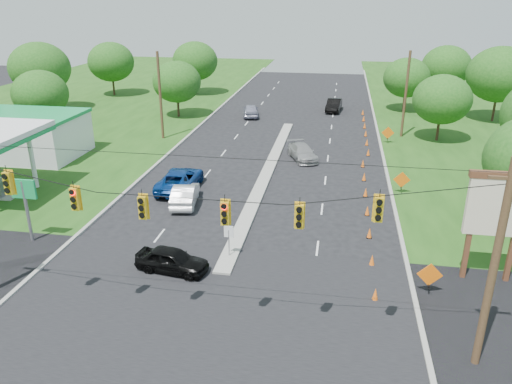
% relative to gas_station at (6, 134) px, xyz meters
% --- Properties ---
extents(ground, '(160.00, 160.00, 0.00)m').
position_rel_gas_station_xyz_m(ground, '(23.64, -20.24, -2.58)').
color(ground, black).
rests_on(ground, ground).
extents(cross_street, '(160.00, 14.00, 0.02)m').
position_rel_gas_station_xyz_m(cross_street, '(23.64, -20.24, -2.58)').
color(cross_street, black).
rests_on(cross_street, ground).
extents(curb_left, '(0.25, 110.00, 0.16)m').
position_rel_gas_station_xyz_m(curb_left, '(13.54, 9.76, -2.58)').
color(curb_left, gray).
rests_on(curb_left, ground).
extents(curb_right, '(0.25, 110.00, 0.16)m').
position_rel_gas_station_xyz_m(curb_right, '(33.74, 9.76, -2.58)').
color(curb_right, gray).
rests_on(curb_right, ground).
extents(median, '(1.00, 34.00, 0.18)m').
position_rel_gas_station_xyz_m(median, '(23.64, 0.76, -2.58)').
color(median, gray).
rests_on(median, ground).
extents(median_sign, '(0.55, 0.06, 2.05)m').
position_rel_gas_station_xyz_m(median_sign, '(23.64, -14.24, -1.11)').
color(median_sign, gray).
rests_on(median_sign, ground).
extents(signal_span, '(25.60, 0.32, 9.00)m').
position_rel_gas_station_xyz_m(signal_span, '(23.59, -21.24, 2.40)').
color(signal_span, '#422D1C').
rests_on(signal_span, ground).
extents(utility_pole_far_left, '(0.28, 0.28, 9.00)m').
position_rel_gas_station_xyz_m(utility_pole_far_left, '(11.14, 9.76, 1.92)').
color(utility_pole_far_left, '#422D1C').
rests_on(utility_pole_far_left, ground).
extents(utility_pole_far_right, '(0.28, 0.28, 9.00)m').
position_rel_gas_station_xyz_m(utility_pole_far_right, '(36.14, 14.76, 1.92)').
color(utility_pole_far_right, '#422D1C').
rests_on(utility_pole_far_right, ground).
extents(gas_station, '(18.40, 19.70, 5.20)m').
position_rel_gas_station_xyz_m(gas_station, '(0.00, 0.00, 0.00)').
color(gas_station, white).
rests_on(gas_station, ground).
extents(pylon_sign, '(5.90, 2.30, 6.12)m').
position_rel_gas_station_xyz_m(pylon_sign, '(37.95, -14.05, 1.42)').
color(pylon_sign, '#59331E').
rests_on(pylon_sign, ground).
extents(cone_0, '(0.32, 0.32, 0.70)m').
position_rel_gas_station_xyz_m(cone_0, '(31.77, -17.24, -2.23)').
color(cone_0, orange).
rests_on(cone_0, ground).
extents(cone_1, '(0.32, 0.32, 0.70)m').
position_rel_gas_station_xyz_m(cone_1, '(31.77, -13.74, -2.23)').
color(cone_1, orange).
rests_on(cone_1, ground).
extents(cone_2, '(0.32, 0.32, 0.70)m').
position_rel_gas_station_xyz_m(cone_2, '(31.77, -10.24, -2.23)').
color(cone_2, orange).
rests_on(cone_2, ground).
extents(cone_3, '(0.32, 0.32, 0.70)m').
position_rel_gas_station_xyz_m(cone_3, '(31.77, -6.74, -2.23)').
color(cone_3, orange).
rests_on(cone_3, ground).
extents(cone_4, '(0.32, 0.32, 0.70)m').
position_rel_gas_station_xyz_m(cone_4, '(31.77, -3.24, -2.23)').
color(cone_4, orange).
rests_on(cone_4, ground).
extents(cone_5, '(0.32, 0.32, 0.70)m').
position_rel_gas_station_xyz_m(cone_5, '(31.77, 0.26, -2.23)').
color(cone_5, orange).
rests_on(cone_5, ground).
extents(cone_6, '(0.32, 0.32, 0.70)m').
position_rel_gas_station_xyz_m(cone_6, '(31.77, 3.76, -2.23)').
color(cone_6, orange).
rests_on(cone_6, ground).
extents(cone_7, '(0.32, 0.32, 0.70)m').
position_rel_gas_station_xyz_m(cone_7, '(32.37, 7.26, -2.23)').
color(cone_7, orange).
rests_on(cone_7, ground).
extents(cone_8, '(0.32, 0.32, 0.70)m').
position_rel_gas_station_xyz_m(cone_8, '(32.37, 10.76, -2.23)').
color(cone_8, orange).
rests_on(cone_8, ground).
extents(cone_9, '(0.32, 0.32, 0.70)m').
position_rel_gas_station_xyz_m(cone_9, '(32.37, 14.26, -2.23)').
color(cone_9, orange).
rests_on(cone_9, ground).
extents(cone_10, '(0.32, 0.32, 0.70)m').
position_rel_gas_station_xyz_m(cone_10, '(32.37, 17.76, -2.23)').
color(cone_10, orange).
rests_on(cone_10, ground).
extents(cone_11, '(0.32, 0.32, 0.70)m').
position_rel_gas_station_xyz_m(cone_11, '(32.37, 21.26, -2.23)').
color(cone_11, orange).
rests_on(cone_11, ground).
extents(cone_12, '(0.32, 0.32, 0.70)m').
position_rel_gas_station_xyz_m(cone_12, '(32.37, 24.76, -2.23)').
color(cone_12, orange).
rests_on(cone_12, ground).
extents(work_sign_0, '(1.27, 0.58, 1.37)m').
position_rel_gas_station_xyz_m(work_sign_0, '(34.44, -16.24, -1.48)').
color(work_sign_0, black).
rests_on(work_sign_0, ground).
extents(work_sign_1, '(1.27, 0.58, 1.37)m').
position_rel_gas_station_xyz_m(work_sign_1, '(34.44, -2.24, -1.48)').
color(work_sign_1, black).
rests_on(work_sign_1, ground).
extents(work_sign_2, '(1.27, 0.58, 1.37)m').
position_rel_gas_station_xyz_m(work_sign_2, '(34.44, 11.76, -1.48)').
color(work_sign_2, black).
rests_on(work_sign_2, ground).
extents(tree_2, '(5.88, 5.88, 6.86)m').
position_rel_gas_station_xyz_m(tree_2, '(-2.36, 9.76, 1.76)').
color(tree_2, black).
rests_on(tree_2, ground).
extents(tree_3, '(7.56, 7.56, 8.82)m').
position_rel_gas_station_xyz_m(tree_3, '(-8.36, 19.76, 3.00)').
color(tree_3, black).
rests_on(tree_3, ground).
extents(tree_4, '(6.72, 6.72, 7.84)m').
position_rel_gas_station_xyz_m(tree_4, '(-4.36, 31.76, 2.38)').
color(tree_4, black).
rests_on(tree_4, ground).
extents(tree_5, '(5.88, 5.88, 6.86)m').
position_rel_gas_station_xyz_m(tree_5, '(9.64, 19.76, 1.76)').
color(tree_5, black).
rests_on(tree_5, ground).
extents(tree_6, '(6.72, 6.72, 7.84)m').
position_rel_gas_station_xyz_m(tree_6, '(7.64, 34.76, 2.38)').
color(tree_6, black).
rests_on(tree_6, ground).
extents(tree_9, '(5.88, 5.88, 6.86)m').
position_rel_gas_station_xyz_m(tree_9, '(39.64, 13.76, 1.76)').
color(tree_9, black).
rests_on(tree_9, ground).
extents(tree_10, '(7.56, 7.56, 8.82)m').
position_rel_gas_station_xyz_m(tree_10, '(47.64, 23.76, 3.00)').
color(tree_10, black).
rests_on(tree_10, ground).
extents(tree_11, '(6.72, 6.72, 7.84)m').
position_rel_gas_station_xyz_m(tree_11, '(43.64, 34.76, 2.38)').
color(tree_11, black).
rests_on(tree_11, ground).
extents(tree_12, '(5.88, 5.88, 6.86)m').
position_rel_gas_station_xyz_m(tree_12, '(37.64, 27.76, 1.76)').
color(tree_12, black).
rests_on(tree_12, ground).
extents(black_sedan, '(4.28, 2.23, 1.39)m').
position_rel_gas_station_xyz_m(black_sedan, '(20.88, -16.23, -1.88)').
color(black_sedan, black).
rests_on(black_sedan, ground).
extents(white_sedan, '(2.29, 4.75, 1.50)m').
position_rel_gas_station_xyz_m(white_sedan, '(18.75, -6.95, -1.82)').
color(white_sedan, silver).
rests_on(white_sedan, ground).
extents(blue_pickup, '(2.89, 5.99, 1.65)m').
position_rel_gas_station_xyz_m(blue_pickup, '(17.47, -4.15, -1.75)').
color(blue_pickup, navy).
rests_on(blue_pickup, ground).
extents(silver_car_far, '(3.56, 5.07, 1.36)m').
position_rel_gas_station_xyz_m(silver_car_far, '(26.28, 5.11, -1.89)').
color(silver_car_far, gray).
rests_on(silver_car_far, ground).
extents(silver_car_oncoming, '(2.71, 4.89, 1.57)m').
position_rel_gas_station_xyz_m(silver_car_oncoming, '(18.51, 21.37, -1.79)').
color(silver_car_oncoming, gray).
rests_on(silver_car_oncoming, ground).
extents(dark_car_receding, '(2.14, 5.05, 1.62)m').
position_rel_gas_station_xyz_m(dark_car_receding, '(28.66, 26.22, -1.77)').
color(dark_car_receding, black).
rests_on(dark_car_receding, ground).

